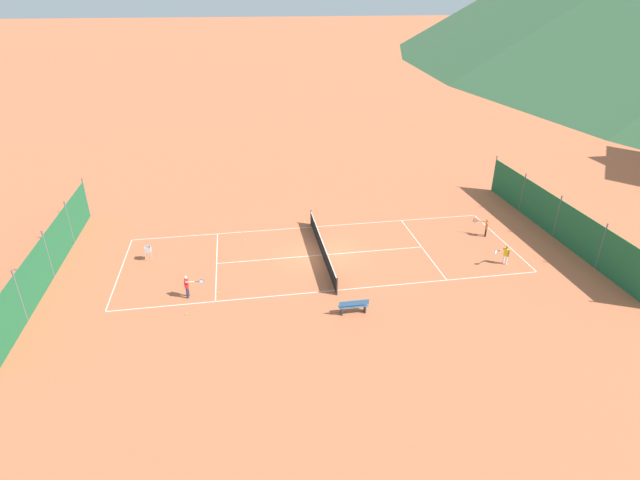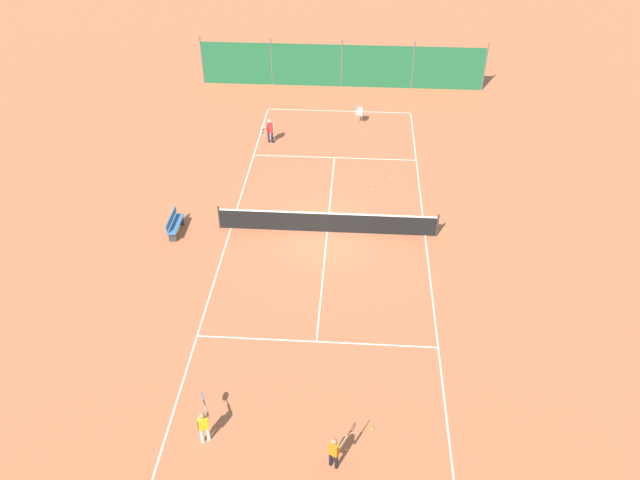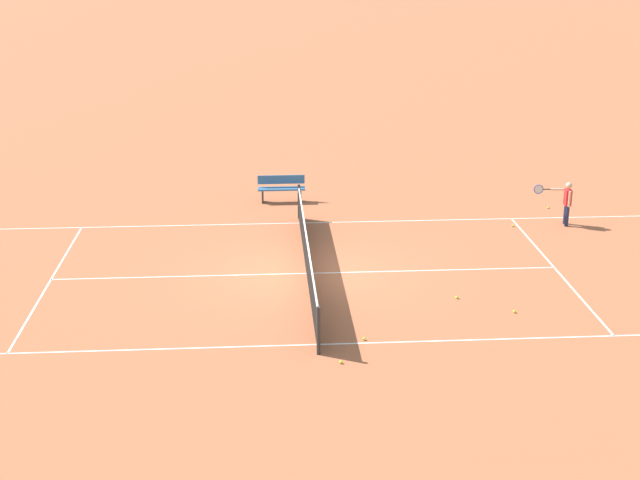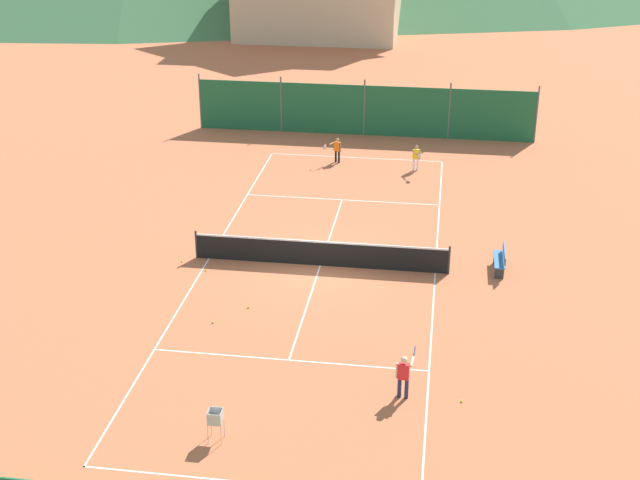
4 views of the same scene
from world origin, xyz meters
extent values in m
plane|color=#B7603D|center=(0.00, 0.00, 0.00)|extent=(600.00, 600.00, 0.00)
cube|color=white|center=(0.00, 11.90, 0.00)|extent=(8.25, 0.05, 0.01)
cube|color=white|center=(-4.10, 0.00, 0.00)|extent=(0.05, 23.85, 0.01)
cube|color=white|center=(4.10, 0.00, 0.00)|extent=(0.05, 23.85, 0.01)
cube|color=white|center=(0.00, 6.40, 0.00)|extent=(8.20, 0.05, 0.01)
cube|color=white|center=(0.00, -6.40, 0.00)|extent=(8.20, 0.05, 0.01)
cube|color=white|center=(0.00, 0.00, 0.00)|extent=(0.05, 12.80, 0.01)
cylinder|color=#2D2D2D|center=(-4.55, 0.00, 0.53)|extent=(0.08, 0.08, 1.06)
cylinder|color=#2D2D2D|center=(4.55, 0.00, 0.53)|extent=(0.08, 0.08, 1.06)
cube|color=black|center=(0.00, 0.00, 0.46)|extent=(9.10, 0.02, 0.91)
cube|color=white|center=(0.00, 0.00, 0.93)|extent=(9.10, 0.04, 0.06)
cube|color=#1E6038|center=(0.00, 15.50, 1.30)|extent=(17.20, 0.04, 2.60)
cylinder|color=#59595E|center=(-8.60, 15.50, 1.45)|extent=(0.08, 0.08, 2.90)
cylinder|color=#59595E|center=(-4.30, 15.50, 1.45)|extent=(0.08, 0.08, 2.90)
cylinder|color=#59595E|center=(0.00, 15.50, 1.45)|extent=(0.08, 0.08, 2.90)
cylinder|color=#59595E|center=(4.30, 15.50, 1.45)|extent=(0.08, 0.08, 2.90)
cylinder|color=#59595E|center=(8.60, 15.50, 1.45)|extent=(0.08, 0.08, 2.90)
cylinder|color=white|center=(2.98, 10.56, 0.28)|extent=(0.10, 0.10, 0.56)
cylinder|color=white|center=(2.81, 10.48, 0.28)|extent=(0.10, 0.10, 0.56)
cube|color=yellow|center=(2.90, 10.52, 0.78)|extent=(0.31, 0.25, 0.44)
sphere|color=#A37556|center=(2.90, 10.52, 1.11)|extent=(0.17, 0.17, 0.17)
cylinder|color=#A37556|center=(3.05, 10.59, 0.78)|extent=(0.06, 0.06, 0.44)
cylinder|color=#A37556|center=(2.83, 10.25, 0.95)|extent=(0.24, 0.42, 0.06)
cylinder|color=black|center=(2.96, 9.96, 0.95)|extent=(0.11, 0.19, 0.03)
torus|color=#1E4CB2|center=(3.06, 9.74, 0.95)|extent=(0.14, 0.27, 0.28)
cylinder|color=silver|center=(3.06, 9.74, 0.95)|extent=(0.11, 0.23, 0.25)
cylinder|color=#23284C|center=(3.32, -7.82, 0.30)|extent=(0.11, 0.11, 0.61)
cylinder|color=#23284C|center=(3.52, -7.84, 0.30)|extent=(0.11, 0.11, 0.61)
cube|color=red|center=(3.42, -7.83, 0.85)|extent=(0.31, 0.19, 0.47)
sphere|color=beige|center=(3.42, -7.83, 1.21)|extent=(0.19, 0.19, 0.19)
cylinder|color=beige|center=(3.24, -7.82, 0.85)|extent=(0.07, 0.07, 0.47)
cylinder|color=beige|center=(3.63, -7.61, 1.03)|extent=(0.11, 0.48, 0.07)
cylinder|color=black|center=(3.66, -7.27, 1.03)|extent=(0.05, 0.22, 0.03)
torus|color=#1E4CB2|center=(3.68, -7.02, 1.03)|extent=(0.04, 0.28, 0.28)
cylinder|color=silver|center=(3.68, -7.02, 1.03)|extent=(0.02, 0.25, 0.25)
cylinder|color=black|center=(-0.73, 11.07, 0.28)|extent=(0.10, 0.10, 0.56)
cylinder|color=black|center=(-0.89, 11.15, 0.28)|extent=(0.10, 0.10, 0.56)
cube|color=orange|center=(-0.81, 11.11, 0.78)|extent=(0.31, 0.26, 0.43)
sphere|color=#A37556|center=(-0.81, 11.11, 1.11)|extent=(0.17, 0.17, 0.17)
cylinder|color=#A37556|center=(-0.65, 11.03, 0.78)|extent=(0.06, 0.06, 0.43)
cylinder|color=#A37556|center=(-1.06, 10.99, 0.95)|extent=(0.25, 0.42, 0.06)
cylinder|color=black|center=(-1.20, 10.71, 0.95)|extent=(0.12, 0.19, 0.03)
torus|color=red|center=(-1.31, 10.50, 0.95)|extent=(0.15, 0.26, 0.28)
cylinder|color=silver|center=(-1.31, 10.50, 0.95)|extent=(0.12, 0.22, 0.25)
sphere|color=#CCE033|center=(-3.95, -1.01, 0.03)|extent=(0.07, 0.07, 0.07)
sphere|color=#CCE033|center=(-2.76, -4.59, 0.03)|extent=(0.07, 0.07, 0.07)
sphere|color=#CCE033|center=(-1.86, -3.46, 0.03)|extent=(0.07, 0.07, 0.07)
sphere|color=#CCE033|center=(-5.00, -0.43, 0.03)|extent=(0.07, 0.07, 0.07)
sphere|color=#CCE033|center=(-1.88, 9.84, 0.03)|extent=(0.07, 0.07, 0.07)
sphere|color=#CCE033|center=(5.03, -7.82, 0.03)|extent=(0.07, 0.07, 0.07)
sphere|color=#CCE033|center=(3.34, -6.23, 0.03)|extent=(0.07, 0.07, 0.07)
sphere|color=#CCE033|center=(-1.13, 10.60, 0.03)|extent=(0.07, 0.07, 0.07)
cylinder|color=#B7B7BC|center=(-1.33, -10.57, 0.28)|extent=(0.02, 0.02, 0.55)
cylinder|color=#B7B7BC|center=(-0.99, -10.57, 0.28)|extent=(0.02, 0.02, 0.55)
cylinder|color=#B7B7BC|center=(-1.33, -10.23, 0.28)|extent=(0.02, 0.02, 0.55)
cylinder|color=#B7B7BC|center=(-0.99, -10.23, 0.28)|extent=(0.02, 0.02, 0.55)
cube|color=#B7B7BC|center=(-1.16, -10.40, 0.56)|extent=(0.34, 0.34, 0.02)
cube|color=#B7B7BC|center=(-1.16, -10.57, 0.72)|extent=(0.34, 0.02, 0.34)
cube|color=#B7B7BC|center=(-1.16, -10.23, 0.72)|extent=(0.34, 0.02, 0.34)
cube|color=#B7B7BC|center=(-1.33, -10.40, 0.72)|extent=(0.02, 0.34, 0.34)
cube|color=#B7B7BC|center=(-0.99, -10.40, 0.72)|extent=(0.02, 0.34, 0.34)
sphere|color=#CCE033|center=(-1.27, -10.52, 0.60)|extent=(0.07, 0.07, 0.07)
sphere|color=#CCE033|center=(-1.13, -10.38, 0.60)|extent=(0.07, 0.07, 0.07)
sphere|color=#CCE033|center=(-1.09, -10.44, 0.60)|extent=(0.07, 0.07, 0.07)
sphere|color=#CCE033|center=(-1.26, -10.30, 0.60)|extent=(0.07, 0.07, 0.07)
sphere|color=#CCE033|center=(-1.06, -10.40, 0.60)|extent=(0.07, 0.07, 0.07)
sphere|color=#CCE033|center=(-1.28, -10.53, 0.60)|extent=(0.07, 0.07, 0.07)
sphere|color=#CCE033|center=(-1.29, -10.30, 0.66)|extent=(0.07, 0.07, 0.07)
sphere|color=#CCE033|center=(-1.21, -10.32, 0.66)|extent=(0.07, 0.07, 0.07)
sphere|color=#CCE033|center=(-1.20, -10.31, 0.66)|extent=(0.07, 0.07, 0.07)
sphere|color=#CCE033|center=(-1.26, -10.40, 0.66)|extent=(0.07, 0.07, 0.07)
cube|color=#336699|center=(6.30, 0.49, 0.44)|extent=(0.36, 1.50, 0.05)
cube|color=#336699|center=(6.46, 0.49, 0.70)|extent=(0.04, 1.50, 0.28)
cube|color=#333338|center=(6.30, -0.11, 0.22)|extent=(0.32, 0.06, 0.44)
cube|color=#333338|center=(6.30, 1.09, 0.22)|extent=(0.32, 0.06, 0.44)
camera|label=1|loc=(26.57, -4.66, 14.62)|focal=28.00mm
camera|label=2|loc=(-1.11, 21.27, 15.34)|focal=35.00mm
camera|label=3|loc=(-21.02, 1.06, 8.28)|focal=50.00mm
camera|label=4|loc=(4.13, -28.38, 14.03)|focal=50.00mm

